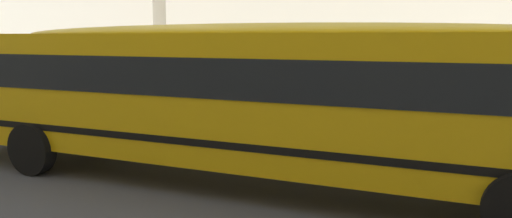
{
  "coord_description": "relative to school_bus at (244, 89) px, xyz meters",
  "views": [
    {
      "loc": [
        6.85,
        -8.83,
        2.56
      ],
      "look_at": [
        2.91,
        -0.65,
        1.21
      ],
      "focal_mm": 34.15,
      "sensor_mm": 36.0,
      "label": 1
    }
  ],
  "objects": [
    {
      "name": "sidewalk_far",
      "position": [
        -2.99,
        9.15,
        -1.65
      ],
      "size": [
        120.0,
        3.0,
        0.01
      ],
      "primitive_type": "cube",
      "color": "gray",
      "rests_on": "ground_plane"
    },
    {
      "name": "school_bus",
      "position": [
        0.0,
        0.0,
        0.0
      ],
      "size": [
        12.56,
        3.01,
        2.79
      ],
      "rotation": [
        0.0,
        0.0,
        3.18
      ],
      "color": "yellow",
      "rests_on": "ground_plane"
    },
    {
      "name": "ground_plane",
      "position": [
        -2.99,
        1.31,
        -1.66
      ],
      "size": [
        400.0,
        400.0,
        0.0
      ],
      "primitive_type": "plane",
      "color": "#4C4C4F"
    },
    {
      "name": "parked_car_red_past_driveway",
      "position": [
        -10.7,
        6.66,
        -0.81
      ],
      "size": [
        3.91,
        1.91,
        1.64
      ],
      "rotation": [
        0.0,
        0.0,
        0.01
      ],
      "color": "maroon",
      "rests_on": "ground_plane"
    },
    {
      "name": "lane_centreline",
      "position": [
        -2.99,
        1.31,
        -1.65
      ],
      "size": [
        110.0,
        0.16,
        0.01
      ],
      "primitive_type": "cube",
      "color": "silver",
      "rests_on": "ground_plane"
    }
  ]
}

